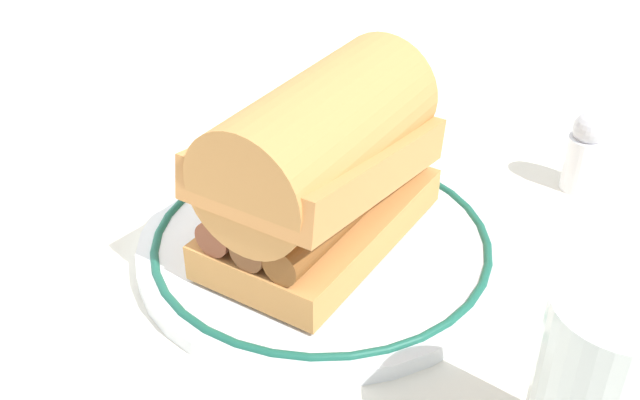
# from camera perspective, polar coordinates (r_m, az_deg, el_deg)

# --- Properties ---
(ground_plane) EXTENTS (1.50, 1.50, 0.00)m
(ground_plane) POSITION_cam_1_polar(r_m,az_deg,el_deg) (0.55, -1.84, -4.95)
(ground_plane) COLOR silver
(plate) EXTENTS (0.26, 0.26, 0.01)m
(plate) POSITION_cam_1_polar(r_m,az_deg,el_deg) (0.56, -0.00, -3.20)
(plate) COLOR white
(plate) RESTS_ON ground_plane
(sausage_sandwich) EXTENTS (0.20, 0.14, 0.12)m
(sausage_sandwich) POSITION_cam_1_polar(r_m,az_deg,el_deg) (0.52, -0.00, 2.81)
(sausage_sandwich) COLOR #CD8C49
(sausage_sandwich) RESTS_ON plate
(salt_shaker) EXTENTS (0.03, 0.03, 0.07)m
(salt_shaker) POSITION_cam_1_polar(r_m,az_deg,el_deg) (0.65, 18.99, 3.37)
(salt_shaker) COLOR white
(salt_shaker) RESTS_ON ground_plane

